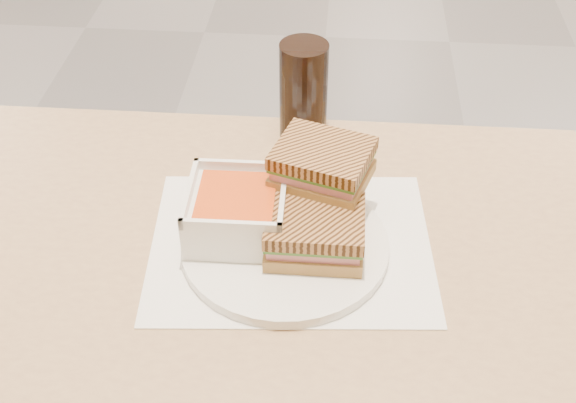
# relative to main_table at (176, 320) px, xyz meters

# --- Properties ---
(main_table) EXTENTS (1.20, 0.71, 0.75)m
(main_table) POSITION_rel_main_table_xyz_m (0.00, 0.00, 0.00)
(main_table) COLOR tan
(main_table) RESTS_ON ground
(tray_liner) EXTENTS (0.40, 0.32, 0.00)m
(tray_liner) POSITION_rel_main_table_xyz_m (0.16, 0.05, 0.11)
(tray_liner) COLOR white
(tray_liner) RESTS_ON main_table
(plate) EXTENTS (0.28, 0.28, 0.01)m
(plate) POSITION_rel_main_table_xyz_m (0.15, 0.04, 0.12)
(plate) COLOR white
(plate) RESTS_ON tray_liner
(soup_bowl) EXTENTS (0.13, 0.13, 0.07)m
(soup_bowl) POSITION_rel_main_table_xyz_m (0.09, 0.05, 0.16)
(soup_bowl) COLOR white
(soup_bowl) RESTS_ON plate
(panini_lower) EXTENTS (0.13, 0.10, 0.06)m
(panini_lower) POSITION_rel_main_table_xyz_m (0.19, 0.03, 0.16)
(panini_lower) COLOR #A88342
(panini_lower) RESTS_ON plate
(panini_upper) EXTENTS (0.15, 0.13, 0.05)m
(panini_upper) POSITION_rel_main_table_xyz_m (0.20, 0.11, 0.21)
(panini_upper) COLOR #A88342
(panini_upper) RESTS_ON panini_lower
(cola_glass) EXTENTS (0.07, 0.07, 0.16)m
(cola_glass) POSITION_rel_main_table_xyz_m (0.16, 0.31, 0.19)
(cola_glass) COLOR black
(cola_glass) RESTS_ON main_table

